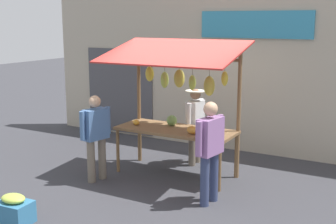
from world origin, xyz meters
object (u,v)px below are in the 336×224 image
Objects in this scene: produce_crate_near at (14,210)px; market_stall at (177,93)px; shopper_in_striped_shirt at (96,133)px; vendor_with_sunhat at (195,121)px; shopper_in_grey_tee at (210,146)px.

market_stall is at bearing -108.91° from produce_crate_near.
market_stall is 1.62m from shopper_in_striped_shirt.
vendor_with_sunhat is (-0.04, -0.70, -0.66)m from market_stall.
shopper_in_striped_shirt is 2.19m from shopper_in_grey_tee.
market_stall is at bearing -3.92° from vendor_with_sunhat.
produce_crate_near is at bearing -166.39° from shopper_in_striped_shirt.
market_stall is at bearing 56.54° from shopper_in_grey_tee.
market_stall is 1.61× the size of shopper_in_striped_shirt.
vendor_with_sunhat is 2.00m from shopper_in_grey_tee.
shopper_in_striped_shirt is 0.95× the size of shopper_in_grey_tee.
vendor_with_sunhat is at bearing 40.51° from shopper_in_grey_tee.
shopper_in_grey_tee is (-1.07, 1.69, 0.06)m from vendor_with_sunhat.
shopper_in_grey_tee is 3.02m from produce_crate_near.
market_stall reaches higher than vendor_with_sunhat.
produce_crate_near is at bearing -16.62° from vendor_with_sunhat.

